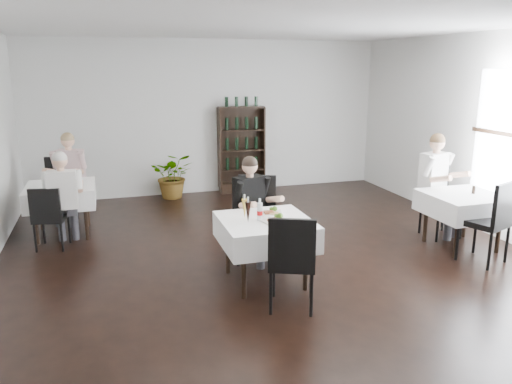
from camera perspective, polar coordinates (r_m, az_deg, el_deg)
room_shell at (r=5.71m, az=3.99°, el=4.14°), size 9.00×9.00×9.00m
wine_shelf at (r=10.05m, az=-1.67°, el=4.79°), size 0.90×0.28×1.75m
main_table at (r=5.83m, az=1.07°, el=-4.54°), size 1.03×1.03×0.77m
left_table at (r=8.00m, az=-21.39°, el=-0.33°), size 0.98×0.98×0.77m
right_table at (r=7.52m, az=22.62°, el=-1.34°), size 0.98×0.98×0.77m
potted_tree at (r=9.74m, az=-9.43°, el=1.89°), size 0.91×0.82×0.89m
main_chair_far at (r=6.54m, az=0.05°, el=-2.36°), size 0.65×0.65×1.10m
main_chair_near at (r=5.17m, az=4.14°, el=-7.41°), size 0.62×0.63×1.04m
left_chair_far at (r=8.67m, az=-21.59°, el=0.63°), size 0.60×0.60×1.06m
left_chair_near at (r=7.44m, az=-22.61°, el=-2.35°), size 0.49×0.49×0.90m
right_chair_far at (r=7.95m, az=20.16°, el=-0.48°), size 0.48×0.49×1.04m
right_chair_near at (r=7.03m, az=25.38°, el=-2.58°), size 0.65×0.65×1.10m
diner_main at (r=6.39m, az=-0.33°, el=-1.10°), size 0.61×0.65×1.39m
diner_left_far at (r=8.59m, az=-20.64°, el=2.27°), size 0.64×0.67×1.46m
diner_left_near at (r=7.41m, az=-21.17°, el=0.03°), size 0.52×0.51×1.38m
diner_right_far at (r=7.92m, az=20.15°, el=1.66°), size 0.66×0.70×1.53m
plate_far at (r=5.97m, az=1.76°, el=-2.38°), size 0.32×0.32×0.08m
plate_near at (r=5.68m, az=2.34°, el=-3.25°), size 0.34×0.34×0.09m
pilsner_dark at (r=5.62m, az=-0.92°, el=-2.33°), size 0.07×0.07×0.31m
pilsner_lager at (r=5.80m, az=-1.31°, el=-1.89°), size 0.07×0.07×0.29m
coke_bottle at (r=5.72m, az=0.44°, el=-2.25°), size 0.07×0.07×0.26m
napkin_cutlery at (r=5.67m, az=5.19°, el=-3.51°), size 0.16×0.18×0.02m
pepper_mill at (r=7.55m, az=23.62°, el=0.25°), size 0.06×0.06×0.11m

